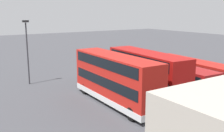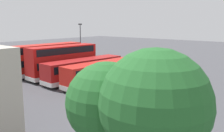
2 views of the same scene
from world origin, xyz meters
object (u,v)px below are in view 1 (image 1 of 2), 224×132
bus_double_decker_third (146,73)px  car_hatchback_silver (129,66)px  bus_single_deck_second (169,75)px  bus_double_decker_fourth (115,78)px  lamp_post_tall (27,47)px  bus_single_deck_near_end (193,72)px

bus_double_decker_third → car_hatchback_silver: (-6.03, -10.72, -1.75)m
bus_single_deck_second → bus_double_decker_fourth: (7.40, 0.37, 0.83)m
bus_single_deck_second → bus_double_decker_fourth: bearing=2.8°
bus_single_deck_second → lamp_post_tall: lamp_post_tall is taller
bus_double_decker_fourth → car_hatchback_silver: 14.41m
bus_double_decker_third → lamp_post_tall: 14.19m
bus_single_deck_near_end → lamp_post_tall: 19.41m
bus_single_deck_near_end → bus_double_decker_fourth: size_ratio=1.00×
bus_double_decker_fourth → lamp_post_tall: size_ratio=1.49×
car_hatchback_silver → bus_single_deck_second: bearing=77.4°
bus_double_decker_third → lamp_post_tall: bearing=-53.2°
bus_double_decker_fourth → car_hatchback_silver: bearing=-132.5°
car_hatchback_silver → bus_double_decker_fourth: bearing=47.5°
bus_single_deck_near_end → bus_single_deck_second: same height
bus_single_deck_near_end → bus_double_decker_third: size_ratio=1.07×
bus_double_decker_third → bus_double_decker_fourth: same height
bus_double_decker_third → bus_single_deck_near_end: bearing=-178.2°
bus_double_decker_third → bus_double_decker_fourth: bearing=-2.7°
bus_double_decker_third → car_hatchback_silver: bearing=-119.4°
bus_double_decker_third → bus_double_decker_fourth: size_ratio=0.94×
bus_single_deck_near_end → car_hatchback_silver: 10.60m
bus_single_deck_second → lamp_post_tall: 16.46m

